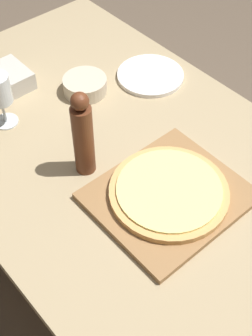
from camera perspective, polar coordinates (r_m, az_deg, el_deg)
name	(u,v)px	position (r m, az deg, el deg)	size (l,w,h in m)	color
ground_plane	(128,287)	(1.95, 0.21, -14.27)	(12.00, 12.00, 0.00)	brown
dining_table	(128,179)	(1.38, 0.28, -1.32)	(0.89, 1.58, 0.77)	#9E8966
cutting_board	(168,196)	(1.22, 5.19, -3.45)	(0.37, 0.33, 0.02)	olive
pizza	(169,191)	(1.20, 5.26, -2.85)	(0.31, 0.31, 0.02)	tan
pepper_mill	(83,136)	(1.20, -5.27, 3.96)	(0.05, 0.05, 0.26)	#5B2D19
small_bowl	(85,85)	(1.51, -5.02, 10.02)	(0.14, 0.14, 0.05)	beige
dinner_plate	(150,75)	(1.58, 2.99, 11.21)	(0.22, 0.22, 0.01)	white
food_container	(5,80)	(1.57, -14.48, 10.38)	(0.14, 0.14, 0.06)	#BCB7AD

